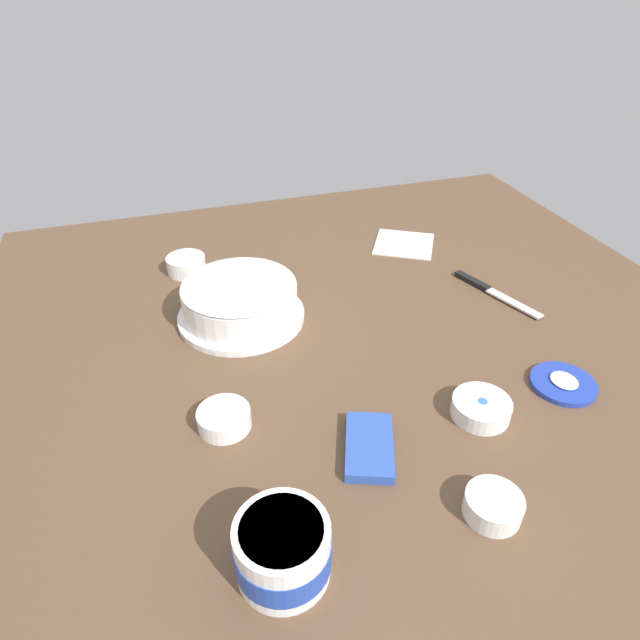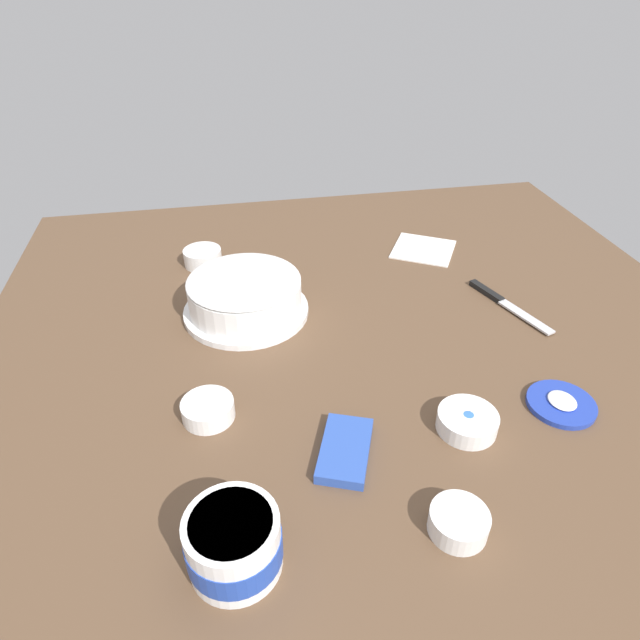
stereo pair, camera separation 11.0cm
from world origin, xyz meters
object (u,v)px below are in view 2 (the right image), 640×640
Objects in this scene: sprinkle_bowl_orange at (203,257)px; sprinkle_bowl_pink at (208,409)px; frosted_cake at (245,296)px; paper_napkin at (423,249)px; sprinkle_bowl_green at (459,522)px; spreading_knife at (502,301)px; frosting_tub_lid at (561,404)px; candy_box_lower at (345,450)px; frosting_tub at (234,543)px; sprinkle_bowl_blue at (467,421)px.

sprinkle_bowl_orange reaches higher than sprinkle_bowl_pink.
frosted_cake reaches higher than sprinkle_bowl_pink.
sprinkle_bowl_green is at bearing -16.33° from paper_napkin.
sprinkle_bowl_green is at bearing 22.63° from frosted_cake.
frosted_cake reaches higher than paper_napkin.
sprinkle_bowl_green reaches higher than spreading_knife.
sprinkle_bowl_pink is 0.60× the size of paper_napkin.
candy_box_lower reaches higher than frosting_tub_lid.
frosting_tub is at bearing -71.77° from frosting_tub_lid.
frosting_tub_lid is 0.33m from spreading_knife.
spreading_knife is (0.07, 0.56, -0.04)m from frosted_cake.
sprinkle_bowl_orange reaches higher than candy_box_lower.
candy_box_lower is (-0.15, 0.18, -0.04)m from frosting_tub.
frosting_tub reaches higher than sprinkle_bowl_green.
frosting_tub_lid reaches higher than spreading_knife.
frosted_cake is 0.32m from sprinkle_bowl_pink.
sprinkle_bowl_pink reaches higher than spreading_knife.
frosting_tub_lid is 1.17× the size of sprinkle_bowl_blue.
frosting_tub_lid is at bearing -8.16° from spreading_knife.
candy_box_lower is at bearing -29.19° from paper_napkin.
frosting_tub is at bearing 6.15° from sprinkle_bowl_pink.
frosting_tub_lid is 0.78× the size of paper_napkin.
sprinkle_bowl_blue is (0.11, 0.42, -0.00)m from sprinkle_bowl_pink.
frosted_cake is at bearing -157.37° from sprinkle_bowl_green.
sprinkle_bowl_blue is (-0.17, 0.39, -0.03)m from frosting_tub.
sprinkle_bowl_blue is (0.02, -0.18, 0.01)m from frosting_tub_lid.
sprinkle_bowl_blue is at bearing 113.52° from frosting_tub.
sprinkle_bowl_orange is at bearing -159.48° from frosted_cake.
sprinkle_bowl_blue is at bearing 33.07° from sprinkle_bowl_orange.
candy_box_lower is at bearing -84.85° from frosting_tub_lid.
paper_napkin is at bearing 172.04° from candy_box_lower.
frosting_tub is (0.58, -0.06, 0.00)m from frosted_cake.
frosted_cake is 0.44m from candy_box_lower.
sprinkle_bowl_blue is 0.67× the size of paper_napkin.
candy_box_lower is (0.43, 0.12, -0.04)m from frosted_cake.
spreading_knife is at bearing 171.84° from frosting_tub_lid.
sprinkle_bowl_pink reaches higher than frosting_tub_lid.
frosted_cake reaches higher than frosting_tub.
spreading_knife is at bearing 129.56° from frosting_tub.
sprinkle_bowl_orange is (-0.24, -0.09, -0.02)m from frosted_cake.
sprinkle_bowl_orange reaches higher than paper_napkin.
frosted_cake is at bearing 20.52° from sprinkle_bowl_orange.
frosting_tub is 0.82× the size of paper_napkin.
spreading_knife is at bearing 83.18° from frosted_cake.
candy_box_lower reaches higher than spreading_knife.
candy_box_lower is (0.02, -0.21, -0.01)m from sprinkle_bowl_blue.
paper_napkin is at bearing 113.71° from frosted_cake.
frosted_cake reaches higher than sprinkle_bowl_green.
frosting_tub is 1.33× the size of sprinkle_bowl_orange.
frosted_cake is 1.17× the size of spreading_knife.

